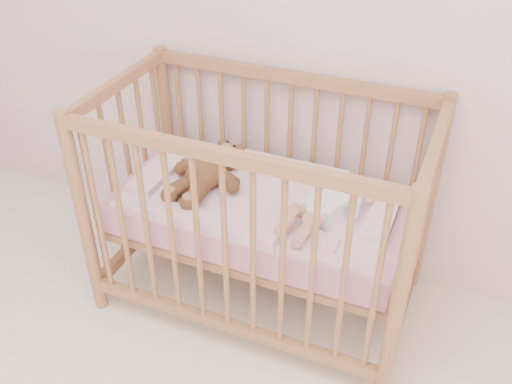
% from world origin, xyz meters
% --- Properties ---
extents(crib, '(1.36, 0.76, 1.00)m').
position_xyz_m(crib, '(0.04, 1.60, 0.50)').
color(crib, '#A16844').
rests_on(crib, floor).
extents(mattress, '(1.22, 0.62, 0.13)m').
position_xyz_m(mattress, '(0.04, 1.60, 0.49)').
color(mattress, pink).
rests_on(mattress, crib).
extents(blanket, '(1.10, 0.58, 0.06)m').
position_xyz_m(blanket, '(0.04, 1.60, 0.56)').
color(blanket, '#F4A8C3').
rests_on(blanket, mattress).
extents(baby, '(0.40, 0.56, 0.12)m').
position_xyz_m(baby, '(0.33, 1.58, 0.64)').
color(baby, white).
rests_on(baby, blanket).
extents(teddy_bear, '(0.41, 0.52, 0.13)m').
position_xyz_m(teddy_bear, '(-0.21, 1.58, 0.65)').
color(teddy_bear, brown).
rests_on(teddy_bear, blanket).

